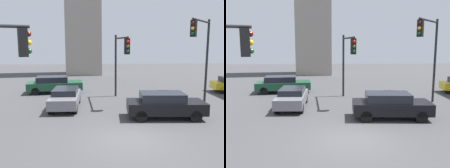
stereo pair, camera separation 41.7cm
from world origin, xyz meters
TOP-DOWN VIEW (x-y plane):
  - ground_plane at (0.00, 0.00)m, footprint 83.08×83.08m
  - traffic_light_0 at (0.34, 7.30)m, footprint 0.61×4.58m
  - traffic_light_2 at (5.53, 5.79)m, footprint 2.52×3.18m
  - car_2 at (-3.48, 5.91)m, footprint 1.80×4.08m
  - car_3 at (2.45, 3.20)m, footprint 4.49×2.09m
  - car_4 at (-5.01, 11.19)m, footprint 4.81×2.46m

SIDE VIEW (x-z plane):
  - ground_plane at x=0.00m, z-range 0.00..0.00m
  - car_2 at x=-3.48m, z-range 0.05..1.35m
  - car_4 at x=-5.01m, z-range 0.05..1.48m
  - car_3 at x=2.45m, z-range 0.04..1.53m
  - traffic_light_0 at x=0.34m, z-range 1.09..5.99m
  - traffic_light_2 at x=5.53m, z-range 1.27..7.20m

